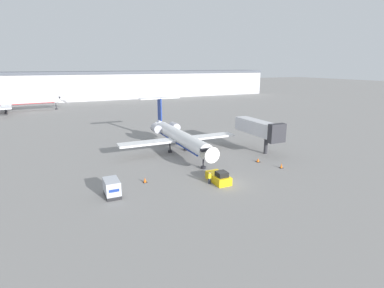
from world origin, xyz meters
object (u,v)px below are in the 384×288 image
object	(u,v)px
airplane_main	(179,136)
traffic_cone_mid	(281,166)
traffic_cone_right	(258,160)
jet_bridge	(259,128)
luggage_cart	(112,188)
pushback_tug	(218,177)
traffic_cone_left	(145,180)
airplane_parked_far_left	(8,101)
worker_near_tug	(210,178)

from	to	relation	value
airplane_main	traffic_cone_mid	distance (m)	19.59
traffic_cone_right	jet_bridge	world-z (taller)	jet_bridge
luggage_cart	airplane_main	bearing A→B (deg)	44.54
luggage_cart	traffic_cone_right	distance (m)	25.70
pushback_tug	traffic_cone_left	xyz separation A→B (m)	(-9.61, 4.19, -0.33)
airplane_parked_far_left	jet_bridge	size ratio (longest dim) A/B	3.06
worker_near_tug	traffic_cone_mid	world-z (taller)	worker_near_tug
pushback_tug	worker_near_tug	world-z (taller)	pushback_tug
luggage_cart	traffic_cone_left	xyz separation A→B (m)	(5.06, 2.73, -0.75)
pushback_tug	worker_near_tug	xyz separation A→B (m)	(-1.49, -0.08, 0.22)
pushback_tug	luggage_cart	size ratio (longest dim) A/B	1.38
airplane_main	luggage_cart	world-z (taller)	airplane_main
luggage_cart	jet_bridge	distance (m)	31.45
traffic_cone_right	airplane_parked_far_left	xyz separation A→B (m)	(-45.82, 82.39, 3.60)
luggage_cart	traffic_cone_left	distance (m)	5.79
pushback_tug	airplane_parked_far_left	size ratio (longest dim) A/B	0.12
luggage_cart	airplane_parked_far_left	xyz separation A→B (m)	(-20.40, 86.10, 2.80)
pushback_tug	jet_bridge	distance (m)	19.09
traffic_cone_right	airplane_parked_far_left	world-z (taller)	airplane_parked_far_left
airplane_parked_far_left	jet_bridge	distance (m)	91.50
airplane_main	jet_bridge	size ratio (longest dim) A/B	2.13
worker_near_tug	traffic_cone_right	bearing A→B (deg)	23.21
jet_bridge	airplane_main	bearing A→B (deg)	159.26
traffic_cone_mid	traffic_cone_right	bearing A→B (deg)	109.41
pushback_tug	jet_bridge	bearing A→B (deg)	36.18
traffic_cone_right	jet_bridge	size ratio (longest dim) A/B	0.06
airplane_parked_far_left	traffic_cone_left	bearing A→B (deg)	-73.02
airplane_main	worker_near_tug	distance (m)	16.89
worker_near_tug	airplane_parked_far_left	xyz separation A→B (m)	(-33.57, 87.64, 3.00)
airplane_main	worker_near_tug	world-z (taller)	airplane_main
airplane_main	airplane_parked_far_left	xyz separation A→B (m)	(-35.71, 71.04, 0.77)
worker_near_tug	jet_bridge	size ratio (longest dim) A/B	0.14
traffic_cone_left	traffic_cone_right	bearing A→B (deg)	2.76
airplane_main	worker_near_tug	bearing A→B (deg)	-97.32
pushback_tug	jet_bridge	xyz separation A→B (m)	(15.11, 11.05, 3.77)
luggage_cart	jet_bridge	world-z (taller)	jet_bridge
traffic_cone_mid	airplane_parked_far_left	bearing A→B (deg)	118.65
luggage_cart	airplane_parked_far_left	size ratio (longest dim) A/B	0.08
traffic_cone_mid	jet_bridge	xyz separation A→B (m)	(2.87, 10.08, 4.06)
airplane_parked_far_left	jet_bridge	world-z (taller)	airplane_parked_far_left
airplane_parked_far_left	traffic_cone_mid	bearing A→B (deg)	-61.35
pushback_tug	traffic_cone_right	world-z (taller)	pushback_tug
luggage_cart	traffic_cone_mid	size ratio (longest dim) A/B	3.88
airplane_main	traffic_cone_mid	world-z (taller)	airplane_main
luggage_cart	traffic_cone_left	world-z (taller)	luggage_cart
worker_near_tug	airplane_parked_far_left	world-z (taller)	airplane_parked_far_left
airplane_main	luggage_cart	distance (m)	21.56
traffic_cone_left	traffic_cone_mid	bearing A→B (deg)	-8.39
pushback_tug	traffic_cone_mid	bearing A→B (deg)	4.54
luggage_cart	traffic_cone_mid	bearing A→B (deg)	-1.05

